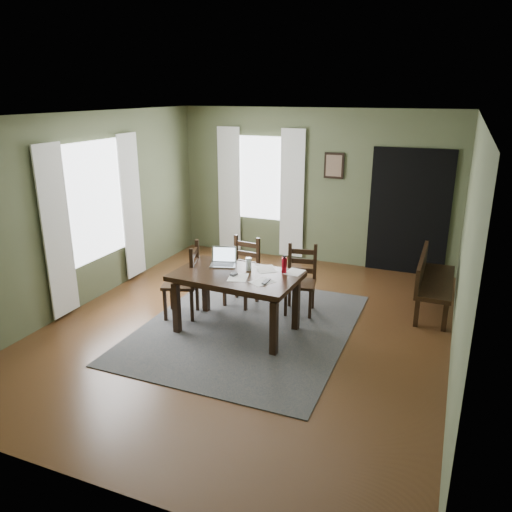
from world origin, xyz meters
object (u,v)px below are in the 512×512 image
at_px(bench, 431,278).
at_px(dining_table, 236,281).
at_px(chair_back_right, 301,280).
at_px(chair_end, 185,282).
at_px(water_bottle, 284,265).
at_px(laptop, 224,260).
at_px(chair_back_left, 242,272).

bearing_deg(bench, dining_table, 126.07).
xyz_separation_m(dining_table, chair_back_right, (0.57, 0.89, -0.23)).
bearing_deg(bench, chair_end, 115.67).
bearing_deg(water_bottle, dining_table, -154.15).
relative_size(chair_back_right, bench, 0.66).
xyz_separation_m(dining_table, bench, (2.24, 1.63, -0.21)).
bearing_deg(chair_end, chair_back_right, 100.29).
bearing_deg(laptop, chair_back_right, 18.78).
xyz_separation_m(dining_table, chair_back_left, (-0.29, 0.85, -0.21)).
height_order(dining_table, bench, bench).
height_order(chair_end, laptop, chair_end).
xyz_separation_m(dining_table, water_bottle, (0.54, 0.26, 0.20)).
xyz_separation_m(chair_back_left, bench, (2.52, 0.78, 0.01)).
bearing_deg(bench, water_bottle, 128.88).
relative_size(chair_end, laptop, 2.62).
bearing_deg(dining_table, water_bottle, 28.81).
bearing_deg(laptop, dining_table, -58.46).
distance_m(dining_table, chair_end, 0.87).
bearing_deg(dining_table, laptop, 141.53).
distance_m(chair_back_left, water_bottle, 1.10).
bearing_deg(chair_back_left, bench, 22.65).
relative_size(chair_back_right, laptop, 2.41).
distance_m(dining_table, water_bottle, 0.63).
bearing_deg(chair_back_left, dining_table, -65.75).
height_order(chair_back_right, bench, chair_back_right).
height_order(bench, laptop, laptop).
xyz_separation_m(bench, water_bottle, (-1.69, -1.37, 0.41)).
relative_size(chair_end, water_bottle, 4.55).
bearing_deg(chair_end, dining_table, 62.26).
distance_m(chair_end, chair_back_left, 0.89).
relative_size(dining_table, bench, 1.11).
bearing_deg(chair_back_left, chair_end, -122.87).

